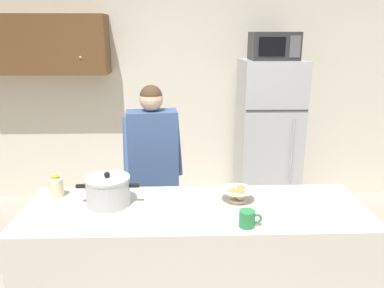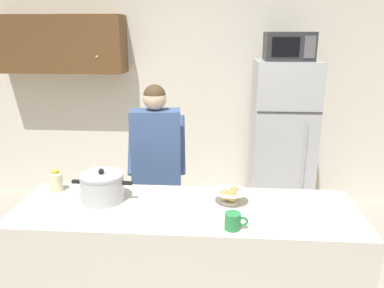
{
  "view_description": "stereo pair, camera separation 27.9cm",
  "coord_description": "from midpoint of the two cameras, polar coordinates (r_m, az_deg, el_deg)",
  "views": [
    {
      "loc": [
        -0.08,
        -2.12,
        1.97
      ],
      "look_at": [
        0.0,
        0.55,
        1.17
      ],
      "focal_mm": 35.06,
      "sensor_mm": 36.0,
      "label": 1
    },
    {
      "loc": [
        0.2,
        -2.12,
        1.97
      ],
      "look_at": [
        0.0,
        0.55,
        1.17
      ],
      "focal_mm": 35.06,
      "sensor_mm": 36.0,
      "label": 2
    }
  ],
  "objects": [
    {
      "name": "cooking_pot",
      "position": [
        2.46,
        -15.87,
        -6.92
      ],
      "size": [
        0.39,
        0.28,
        0.22
      ],
      "color": "silver",
      "rests_on": "kitchen_island"
    },
    {
      "name": "bottle_near_edge",
      "position": [
        2.69,
        -22.8,
        -6.03
      ],
      "size": [
        0.09,
        0.09,
        0.15
      ],
      "color": "beige",
      "rests_on": "kitchen_island"
    },
    {
      "name": "coffee_mug",
      "position": [
        2.14,
        4.71,
        -11.35
      ],
      "size": [
        0.13,
        0.09,
        0.1
      ],
      "color": "#2D8C4C",
      "rests_on": "kitchen_island"
    },
    {
      "name": "microwave",
      "position": [
        4.04,
        10.36,
        14.46
      ],
      "size": [
        0.48,
        0.37,
        0.28
      ],
      "color": "#2D2D30",
      "rests_on": "refrigerator"
    },
    {
      "name": "back_wall_unit",
      "position": [
        4.44,
        -5.51,
        8.9
      ],
      "size": [
        6.0,
        0.48,
        2.6
      ],
      "color": "silver",
      "rests_on": "ground"
    },
    {
      "name": "refrigerator",
      "position": [
        4.21,
        9.61,
        0.94
      ],
      "size": [
        0.64,
        0.68,
        1.69
      ],
      "color": "#B7BABF",
      "rests_on": "ground"
    },
    {
      "name": "bread_bowl",
      "position": [
        2.43,
        3.64,
        -7.64
      ],
      "size": [
        0.22,
        0.22,
        0.1
      ],
      "color": "white",
      "rests_on": "kitchen_island"
    },
    {
      "name": "person_near_pot",
      "position": [
        3.09,
        -8.54,
        -2.24
      ],
      "size": [
        0.52,
        0.45,
        1.58
      ],
      "color": "#726656",
      "rests_on": "ground"
    },
    {
      "name": "kitchen_island",
      "position": [
        2.6,
        -2.84,
        -18.82
      ],
      "size": [
        2.14,
        0.68,
        0.92
      ],
      "primitive_type": "cube",
      "color": "silver",
      "rests_on": "ground"
    }
  ]
}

